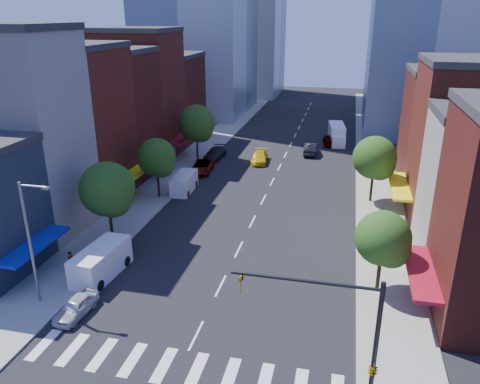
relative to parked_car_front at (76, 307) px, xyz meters
The scene contains 29 objects.
ground 8.67m from the parked_car_front, ahead, with size 220.00×220.00×0.00m, color black.
sidewalk_left 39.92m from the parked_car_front, 95.54° to the left, with size 5.00×120.00×0.15m, color gray.
sidewalk_right 45.01m from the parked_car_front, 61.97° to the left, with size 5.00×120.00×0.15m, color gray.
crosswalk 9.27m from the parked_car_front, 20.75° to the right, with size 19.00×3.00×0.01m, color silver.
bldg_left_1 18.97m from the parked_car_front, 136.50° to the left, with size 12.00×8.00×18.00m, color beige.
bldg_left_2 24.81m from the parked_car_front, 121.42° to the left, with size 12.00×9.00×16.00m, color maroon.
bldg_left_3 32.01m from the parked_car_front, 113.27° to the left, with size 12.00×8.00×15.00m, color #4E1813.
bldg_left_4 40.00m from the parked_car_front, 108.36° to the left, with size 12.00×9.00×17.00m, color maroon.
bldg_left_5 48.68m from the parked_car_front, 104.81° to the left, with size 12.00×10.00×13.00m, color #4E1813.
bldg_right_3 45.28m from the parked_car_front, 48.68° to the left, with size 12.00×10.00×13.00m, color #4E1813.
traffic_signal 19.51m from the parked_car_front, 14.41° to the right, with size 7.24×2.24×8.00m.
streetlight 5.65m from the parked_car_front, 167.09° to the left, with size 2.25×0.25×9.00m.
tree_left_near 11.77m from the parked_car_front, 104.24° to the left, with size 4.80×4.80×7.30m.
tree_left_mid 22.16m from the parked_car_front, 97.11° to the left, with size 4.20×4.20×6.65m.
tree_left_far 36.04m from the parked_car_front, 94.33° to the left, with size 5.00×5.00×7.75m.
tree_right_near 21.98m from the parked_car_front, 20.65° to the left, with size 4.00×4.00×6.20m.
tree_right_far 32.98m from the parked_car_front, 51.64° to the left, with size 4.60×4.60×7.20m.
parked_car_front is the anchor object (origin of this frame).
parked_car_second 7.36m from the parked_car_front, 96.67° to the left, with size 1.56×4.48×1.47m, color black.
parked_car_third 31.36m from the parked_car_front, 91.56° to the left, with size 2.44×5.28×1.47m, color #999999.
parked_car_rear 37.57m from the parked_car_front, 91.30° to the left, with size 2.12×5.23×1.52m, color black.
cargo_van_near 5.09m from the parked_car_front, 99.87° to the left, with size 2.70×5.79×2.40m.
cargo_van_far 24.15m from the parked_car_front, 91.81° to the left, with size 2.16×4.98×2.09m.
taxi 37.69m from the parked_car_front, 81.40° to the left, with size 2.06×5.06×1.47m, color #DFB40B.
traffic_car_oncoming 44.56m from the parked_car_front, 74.18° to the left, with size 1.75×5.02×1.66m, color black.
traffic_car_far 50.95m from the parked_car_front, 73.34° to the left, with size 1.94×4.82×1.64m, color #999999.
box_truck 52.43m from the parked_car_front, 72.70° to the left, with size 3.03×7.52×2.94m.
pedestrian_near 6.07m from the parked_car_front, 124.22° to the left, with size 0.60×0.39×1.64m, color #999999.
pedestrian_far 3.94m from the parked_car_front, 118.18° to the left, with size 0.76×0.59×1.56m, color #999999.
Camera 1 is at (8.31, -23.41, 19.34)m, focal length 35.00 mm.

